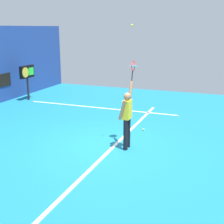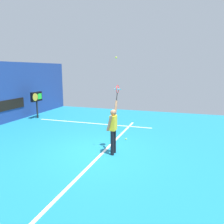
{
  "view_description": "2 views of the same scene",
  "coord_description": "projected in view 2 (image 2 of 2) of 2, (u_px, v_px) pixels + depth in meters",
  "views": [
    {
      "loc": [
        -8.21,
        -3.33,
        3.48
      ],
      "look_at": [
        -0.01,
        -0.18,
        1.07
      ],
      "focal_mm": 49.7,
      "sensor_mm": 36.0,
      "label": 1
    },
    {
      "loc": [
        -7.51,
        -3.08,
        3.13
      ],
      "look_at": [
        0.23,
        -0.52,
        1.55
      ],
      "focal_mm": 35.6,
      "sensor_mm": 36.0,
      "label": 2
    }
  ],
  "objects": [
    {
      "name": "ground_plane",
      "position": [
        97.0,
        152.0,
        8.55
      ],
      "size": [
        18.0,
        18.0,
        0.0
      ],
      "primitive_type": "plane",
      "color": "teal"
    },
    {
      "name": "tennis_player",
      "position": [
        113.0,
        128.0,
        8.15
      ],
      "size": [
        0.67,
        0.31,
        1.97
      ],
      "color": "black",
      "rests_on": "ground_plane"
    },
    {
      "name": "spare_ball",
      "position": [
        126.0,
        139.0,
        9.98
      ],
      "size": [
        0.07,
        0.07,
        0.07
      ],
      "primitive_type": "sphere",
      "color": "#CCE033",
      "rests_on": "ground_plane"
    },
    {
      "name": "court_baseline",
      "position": [
        103.0,
        152.0,
        8.47
      ],
      "size": [
        10.0,
        0.1,
        0.01
      ],
      "primitive_type": "cube",
      "color": "white",
      "rests_on": "ground_plane"
    },
    {
      "name": "court_sideline",
      "position": [
        92.0,
        123.0,
        12.97
      ],
      "size": [
        0.1,
        7.0,
        0.01
      ],
      "primitive_type": "cube",
      "color": "white",
      "rests_on": "ground_plane"
    },
    {
      "name": "tennis_racket",
      "position": [
        117.0,
        90.0,
        8.36
      ],
      "size": [
        0.4,
        0.27,
        0.63
      ],
      "color": "black"
    },
    {
      "name": "tennis_ball",
      "position": [
        116.0,
        58.0,
        7.89
      ],
      "size": [
        0.07,
        0.07,
        0.07
      ],
      "primitive_type": "sphere",
      "color": "#CCE033"
    },
    {
      "name": "sponsor_banner_starboard",
      "position": [
        11.0,
        105.0,
        13.23
      ],
      "size": [
        2.2,
        0.03,
        0.6
      ],
      "primitive_type": "cube",
      "color": "black"
    },
    {
      "name": "scoreboard_clock",
      "position": [
        36.0,
        98.0,
        14.16
      ],
      "size": [
        0.96,
        0.2,
        1.7
      ],
      "color": "black",
      "rests_on": "ground_plane"
    }
  ]
}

